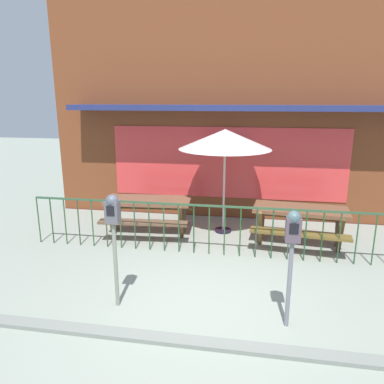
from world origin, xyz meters
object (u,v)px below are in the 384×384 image
object	(u,v)px
picnic_table_right	(300,216)
parking_meter_near	(293,239)
picnic_table_left	(148,206)
parking_meter_far	(113,221)
patio_umbrella	(225,140)

from	to	relation	value
picnic_table_right	parking_meter_near	distance (m)	2.87
picnic_table_left	parking_meter_far	distance (m)	2.90
parking_meter_near	parking_meter_far	xyz separation A→B (m)	(-2.33, 0.09, 0.06)
patio_umbrella	parking_meter_far	world-z (taller)	patio_umbrella
parking_meter_near	parking_meter_far	size ratio (longest dim) A/B	0.96
parking_meter_near	patio_umbrella	bearing A→B (deg)	108.56
patio_umbrella	parking_meter_near	world-z (taller)	patio_umbrella
picnic_table_left	patio_umbrella	distance (m)	2.15
picnic_table_right	patio_umbrella	bearing A→B (deg)	161.97
picnic_table_right	patio_umbrella	size ratio (longest dim) A/B	0.87
parking_meter_near	picnic_table_right	bearing A→B (deg)	80.85
parking_meter_near	picnic_table_left	bearing A→B (deg)	132.78
picnic_table_right	parking_meter_far	size ratio (longest dim) A/B	1.19
parking_meter_near	parking_meter_far	bearing A→B (deg)	177.75
picnic_table_right	patio_umbrella	distance (m)	2.15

